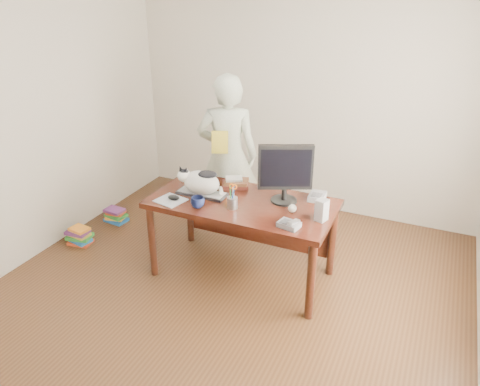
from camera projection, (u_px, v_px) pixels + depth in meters
name	position (u px, v px, depth m)	size (l,w,h in m)	color
room	(208.00, 159.00, 3.30)	(4.50, 4.50, 4.50)	black
desk	(246.00, 213.00, 4.18)	(1.60, 0.80, 0.75)	black
keyboard	(202.00, 193.00, 4.17)	(0.45, 0.17, 0.03)	black
cat	(200.00, 181.00, 4.12)	(0.44, 0.23, 0.25)	white
monitor	(285.00, 171.00, 3.91)	(0.44, 0.30, 0.52)	black
pen_cup	(232.00, 201.00, 3.91)	(0.10, 0.09, 0.23)	gray
mousepad	(171.00, 200.00, 4.06)	(0.28, 0.26, 0.01)	#ACB2B8
mouse	(174.00, 197.00, 4.06)	(0.12, 0.09, 0.04)	black
coffee_mug	(198.00, 202.00, 3.93)	(0.12, 0.12, 0.09)	black
phone	(289.00, 224.00, 3.63)	(0.19, 0.15, 0.08)	slate
speaker	(322.00, 210.00, 3.70)	(0.10, 0.11, 0.18)	gray
baseball	(292.00, 208.00, 3.85)	(0.07, 0.07, 0.07)	beige
book_stack	(235.00, 183.00, 4.31)	(0.29, 0.26, 0.09)	#461712
calculator	(317.00, 196.00, 4.08)	(0.15, 0.19, 0.05)	slate
person	(228.00, 156.00, 4.79)	(0.62, 0.41, 1.69)	white
held_book	(220.00, 142.00, 4.56)	(0.18, 0.15, 0.22)	gold
book_pile_a	(80.00, 236.00, 4.82)	(0.27, 0.22, 0.18)	#BE3A1B
book_pile_b	(116.00, 215.00, 5.27)	(0.26, 0.20, 0.15)	#1C61AA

